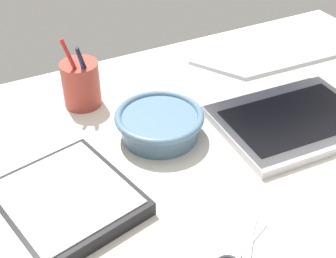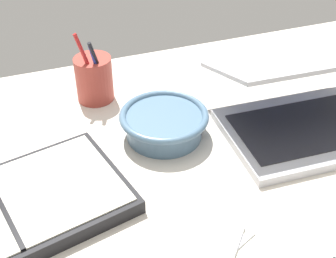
{
  "view_description": "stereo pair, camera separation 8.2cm",
  "coord_description": "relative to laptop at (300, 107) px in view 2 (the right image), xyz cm",
  "views": [
    {
      "loc": [
        -32.57,
        -49.12,
        58.06
      ],
      "look_at": [
        -2.66,
        9.05,
        9.0
      ],
      "focal_mm": 50.0,
      "sensor_mm": 36.0,
      "label": 1
    },
    {
      "loc": [
        -25.08,
        -52.4,
        58.06
      ],
      "look_at": [
        -2.66,
        9.05,
        9.0
      ],
      "focal_mm": 50.0,
      "sensor_mm": 36.0,
      "label": 2
    }
  ],
  "objects": [
    {
      "name": "desk_top",
      "position": [
        -24.91,
        -9.57,
        -5.97
      ],
      "size": [
        140.0,
        100.0,
        2.0
      ],
      "primitive_type": "cube",
      "color": "beige",
      "rests_on": "ground"
    },
    {
      "name": "laptop",
      "position": [
        0.0,
        0.0,
        0.0
      ],
      "size": [
        31.35,
        30.59,
        16.35
      ],
      "rotation": [
        0.0,
        0.0,
        -0.05
      ],
      "color": "#B7B7BC",
      "rests_on": "desk_top"
    },
    {
      "name": "bowl",
      "position": [
        -25.8,
        6.53,
        -1.92
      ],
      "size": [
        17.21,
        17.21,
        5.42
      ],
      "color": "slate",
      "rests_on": "desk_top"
    },
    {
      "name": "planner",
      "position": [
        -56.78,
        -5.48,
        -3.55
      ],
      "size": [
        42.67,
        29.72,
        3.03
      ],
      "rotation": [
        0.0,
        0.0,
        0.22
      ],
      "color": "black",
      "rests_on": "desk_top"
    },
    {
      "name": "pen_cup",
      "position": [
        -35.28,
        24.22,
        0.05
      ],
      "size": [
        7.93,
        7.93,
        16.29
      ],
      "color": "#9E382D",
      "rests_on": "desk_top"
    }
  ]
}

